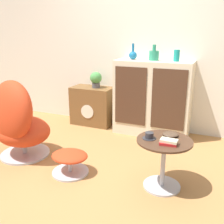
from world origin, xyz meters
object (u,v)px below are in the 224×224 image
(vase_inner_left, at_px, (154,55))
(coffee_table, at_px, (163,158))
(egg_chair, at_px, (17,122))
(vase_leftmost, at_px, (133,55))
(teacup, at_px, (149,136))
(sideboard, at_px, (153,98))
(bowl, at_px, (170,134))
(vase_inner_right, at_px, (177,56))
(potted_plant, at_px, (96,79))
(tv_console, at_px, (93,106))
(book_stack, at_px, (169,142))
(ottoman, at_px, (70,159))

(vase_inner_left, bearing_deg, coffee_table, -70.47)
(coffee_table, bearing_deg, egg_chair, -178.99)
(vase_leftmost, distance_m, teacup, 1.62)
(sideboard, distance_m, bowl, 1.32)
(sideboard, height_order, vase_inner_left, vase_inner_left)
(sideboard, xyz_separation_m, egg_chair, (-1.27, -1.36, -0.09))
(sideboard, distance_m, vase_inner_right, 0.68)
(potted_plant, bearing_deg, vase_inner_left, -2.03)
(teacup, bearing_deg, vase_inner_left, 103.73)
(sideboard, bearing_deg, tv_console, 177.94)
(egg_chair, distance_m, teacup, 1.59)
(vase_inner_left, xyz_separation_m, vase_inner_right, (0.31, 0.00, 0.00))
(egg_chair, bearing_deg, bowl, 4.66)
(book_stack, bearing_deg, tv_console, 135.99)
(vase_inner_left, distance_m, bowl, 1.47)
(egg_chair, height_order, book_stack, egg_chair)
(sideboard, distance_m, coffee_table, 1.43)
(tv_console, relative_size, book_stack, 4.08)
(sideboard, bearing_deg, egg_chair, -132.91)
(vase_leftmost, bearing_deg, bowl, -56.54)
(vase_inner_right, relative_size, book_stack, 0.95)
(egg_chair, relative_size, teacup, 7.59)
(tv_console, height_order, egg_chair, egg_chair)
(ottoman, height_order, teacup, teacup)
(potted_plant, distance_m, teacup, 1.88)
(ottoman, height_order, vase_leftmost, vase_leftmost)
(vase_inner_right, height_order, bowl, vase_inner_right)
(book_stack, bearing_deg, egg_chair, 178.13)
(tv_console, distance_m, teacup, 1.93)
(sideboard, xyz_separation_m, teacup, (0.32, -1.36, -0.01))
(vase_leftmost, xyz_separation_m, bowl, (0.81, -1.22, -0.62))
(potted_plant, bearing_deg, book_stack, -45.37)
(ottoman, relative_size, potted_plant, 1.59)
(potted_plant, bearing_deg, coffee_table, -44.65)
(coffee_table, bearing_deg, teacup, -169.97)
(tv_console, xyz_separation_m, ottoman, (0.49, -1.49, -0.14))
(teacup, bearing_deg, coffee_table, 10.03)
(vase_leftmost, xyz_separation_m, potted_plant, (-0.61, 0.03, -0.39))
(vase_inner_right, xyz_separation_m, teacup, (0.02, -1.36, -0.63))
(coffee_table, height_order, vase_inner_left, vase_inner_left)
(sideboard, xyz_separation_m, vase_leftmost, (-0.31, 0.00, 0.60))
(vase_inner_right, xyz_separation_m, potted_plant, (-1.22, 0.03, -0.41))
(egg_chair, bearing_deg, teacup, 0.20)
(ottoman, bearing_deg, bowl, 13.49)
(egg_chair, relative_size, vase_inner_left, 4.55)
(vase_inner_right, height_order, teacup, vase_inner_right)
(vase_leftmost, relative_size, bowl, 1.49)
(egg_chair, relative_size, vase_inner_right, 6.32)
(sideboard, height_order, ottoman, sideboard)
(book_stack, relative_size, bowl, 1.08)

